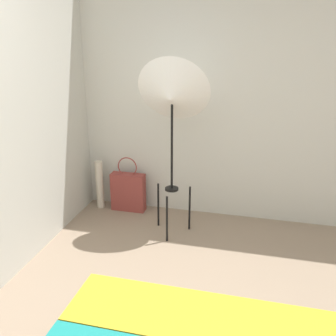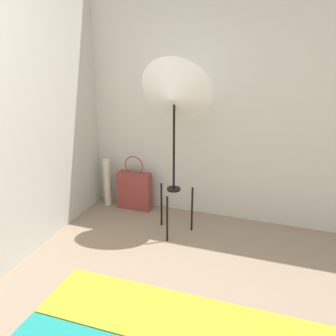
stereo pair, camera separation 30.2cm
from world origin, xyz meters
name	(u,v)px [view 1 (the left image)]	position (x,y,z in m)	size (l,w,h in m)	color
wall_back	(226,93)	(0.00, 2.28, 1.30)	(8.00, 0.05, 2.60)	beige
wall_side_left	(11,112)	(-1.51, 1.00, 1.30)	(0.05, 8.00, 2.60)	beige
photo_umbrella	(172,96)	(-0.41, 1.74, 1.34)	(0.66, 0.44, 1.69)	black
tote_bag	(128,191)	(-0.99, 2.11, 0.22)	(0.37, 0.12, 0.61)	brown
paper_roll	(100,184)	(-1.32, 2.10, 0.27)	(0.08, 0.08, 0.54)	beige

